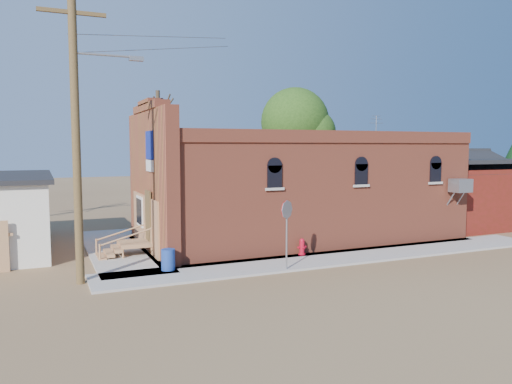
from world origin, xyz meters
name	(u,v)px	position (x,y,z in m)	size (l,w,h in m)	color
ground	(323,267)	(0.00, 0.00, 0.00)	(120.00, 120.00, 0.00)	brown
sidewalk_south	(344,257)	(1.50, 0.90, 0.04)	(19.00, 2.20, 0.08)	#9E9991
sidewalk_west	(119,249)	(-6.30, 6.00, 0.04)	(2.60, 10.00, 0.08)	#9E9991
brick_bar	(293,189)	(1.64, 5.49, 2.34)	(16.40, 7.97, 6.30)	#AA4C34
red_shed	(451,184)	(11.50, 5.50, 2.27)	(5.40, 6.40, 4.30)	#531B0E
utility_pole	(78,133)	(-8.14, 1.20, 4.77)	(3.12, 0.26, 9.00)	#48351D
tree_bare_near	(158,118)	(-3.00, 13.00, 5.96)	(2.80, 2.80, 7.65)	#4D3A2C
tree_leafy	(295,122)	(6.00, 13.50, 5.93)	(4.40, 4.40, 8.15)	#4D3A2C
fire_hydrant	(302,247)	(0.14, 1.80, 0.40)	(0.38, 0.37, 0.65)	#AE091D
stop_sign	(287,216)	(-1.47, 0.00, 1.94)	(0.58, 0.40, 2.42)	gray
trash_barrel	(168,260)	(-5.30, 1.50, 0.45)	(0.48, 0.48, 0.73)	navy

